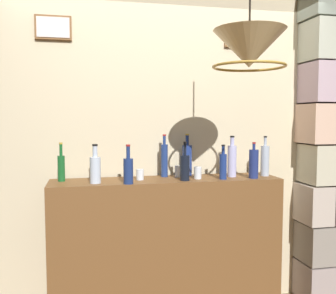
# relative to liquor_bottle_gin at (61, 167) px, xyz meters

# --- Properties ---
(panelled_rear_partition) EXTENTS (3.76, 0.15, 2.80)m
(panelled_rear_partition) POSITION_rel_liquor_bottle_gin_xyz_m (0.78, 0.20, 0.25)
(panelled_rear_partition) COLOR beige
(panelled_rear_partition) RESTS_ON ground
(stone_pillar) EXTENTS (0.44, 0.37, 2.73)m
(stone_pillar) POSITION_rel_liquor_bottle_gin_xyz_m (2.20, 0.04, 0.15)
(stone_pillar) COLOR gray
(stone_pillar) RESTS_ON ground
(bar_shelf_unit) EXTENTS (1.75, 0.38, 1.13)m
(bar_shelf_unit) POSITION_rel_liquor_bottle_gin_xyz_m (0.78, -0.06, -0.67)
(bar_shelf_unit) COLOR brown
(bar_shelf_unit) RESTS_ON ground
(liquor_bottle_gin) EXTENTS (0.05, 0.05, 0.29)m
(liquor_bottle_gin) POSITION_rel_liquor_bottle_gin_xyz_m (0.00, 0.00, 0.00)
(liquor_bottle_gin) COLOR #195826
(liquor_bottle_gin) RESTS_ON bar_shelf_unit
(liquor_bottle_brandy) EXTENTS (0.06, 0.06, 0.26)m
(liquor_bottle_brandy) POSITION_rel_liquor_bottle_gin_xyz_m (1.20, -0.16, -0.00)
(liquor_bottle_brandy) COLOR navy
(liquor_bottle_brandy) RESTS_ON bar_shelf_unit
(liquor_bottle_whiskey) EXTENTS (0.07, 0.07, 0.32)m
(liquor_bottle_whiskey) POSITION_rel_liquor_bottle_gin_xyz_m (1.59, -0.07, 0.02)
(liquor_bottle_whiskey) COLOR #A9B7CB
(liquor_bottle_whiskey) RESTS_ON bar_shelf_unit
(liquor_bottle_mezcal) EXTENTS (0.07, 0.07, 0.28)m
(liquor_bottle_mezcal) POSITION_rel_liquor_bottle_gin_xyz_m (1.45, -0.16, 0.01)
(liquor_bottle_mezcal) COLOR navy
(liquor_bottle_mezcal) RESTS_ON bar_shelf_unit
(liquor_bottle_port) EXTENTS (0.08, 0.08, 0.28)m
(liquor_bottle_port) POSITION_rel_liquor_bottle_gin_xyz_m (0.24, -0.14, -0.00)
(liquor_bottle_port) COLOR silver
(liquor_bottle_port) RESTS_ON bar_shelf_unit
(liquor_bottle_rye) EXTENTS (0.08, 0.08, 0.34)m
(liquor_bottle_rye) POSITION_rel_liquor_bottle_gin_xyz_m (0.98, 0.08, 0.02)
(liquor_bottle_rye) COLOR navy
(liquor_bottle_rye) RESTS_ON bar_shelf_unit
(liquor_bottle_vermouth) EXTENTS (0.07, 0.07, 0.28)m
(liquor_bottle_vermouth) POSITION_rel_liquor_bottle_gin_xyz_m (0.47, -0.21, -0.01)
(liquor_bottle_vermouth) COLOR navy
(liquor_bottle_vermouth) RESTS_ON bar_shelf_unit
(liquor_bottle_bourbon) EXTENTS (0.05, 0.05, 0.34)m
(liquor_bottle_bourbon) POSITION_rel_liquor_bottle_gin_xyz_m (0.79, 0.05, 0.03)
(liquor_bottle_bourbon) COLOR navy
(liquor_bottle_bourbon) RESTS_ON bar_shelf_unit
(liquor_bottle_rum) EXTENTS (0.07, 0.07, 0.33)m
(liquor_bottle_rum) POSITION_rel_liquor_bottle_gin_xyz_m (1.31, -0.06, 0.03)
(liquor_bottle_rum) COLOR #B3B3E3
(liquor_bottle_rum) RESTS_ON bar_shelf_unit
(liquor_bottle_vodka) EXTENTS (0.07, 0.07, 0.29)m
(liquor_bottle_vodka) POSITION_rel_liquor_bottle_gin_xyz_m (0.90, -0.16, -0.01)
(liquor_bottle_vodka) COLOR black
(liquor_bottle_vodka) RESTS_ON bar_shelf_unit
(glass_tumbler_rocks) EXTENTS (0.08, 0.08, 0.09)m
(glass_tumbler_rocks) POSITION_rel_liquor_bottle_gin_xyz_m (0.90, 0.02, -0.06)
(glass_tumbler_rocks) COLOR silver
(glass_tumbler_rocks) RESTS_ON bar_shelf_unit
(glass_tumbler_highball) EXTENTS (0.06, 0.06, 0.09)m
(glass_tumbler_highball) POSITION_rel_liquor_bottle_gin_xyz_m (1.02, -0.10, -0.06)
(glass_tumbler_highball) COLOR silver
(glass_tumbler_highball) RESTS_ON bar_shelf_unit
(glass_tumbler_shot) EXTENTS (0.06, 0.06, 0.08)m
(glass_tumbler_shot) POSITION_rel_liquor_bottle_gin_xyz_m (0.58, -0.06, -0.07)
(glass_tumbler_shot) COLOR silver
(glass_tumbler_shot) RESTS_ON bar_shelf_unit
(pendant_lamp) EXTENTS (0.44, 0.44, 0.66)m
(pendant_lamp) POSITION_rel_liquor_bottle_gin_xyz_m (1.14, -0.75, 0.76)
(pendant_lamp) COLOR beige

